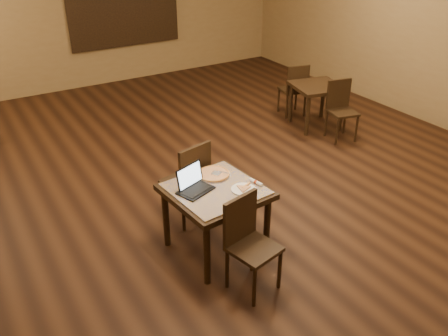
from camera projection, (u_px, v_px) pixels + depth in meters
ground at (234, 184)px, 6.36m from camera, size 10.00×10.00×0.00m
wall_back at (99, 10)px, 9.39m from camera, size 8.00×0.02×3.00m
wall_right at (448, 35)px, 7.48m from camera, size 0.02×10.00×3.00m
mural at (124, 5)px, 9.57m from camera, size 2.34×0.05×1.64m
tiled_table at (216, 197)px, 4.82m from camera, size 1.00×1.00×0.76m
chair_main_near at (248, 238)px, 4.41m from camera, size 0.49×0.49×0.95m
chair_main_far at (189, 179)px, 5.34m from camera, size 0.52×0.52×1.01m
laptop at (193, 184)px, 4.73m from camera, size 0.40×0.37×0.23m
plate at (243, 189)px, 4.74m from camera, size 0.25×0.25×0.01m
pizza_slice at (244, 188)px, 4.73m from camera, size 0.22×0.22×0.02m
pizza_pan at (214, 175)px, 5.01m from camera, size 0.36×0.36×0.01m
pizza_whole at (214, 174)px, 5.00m from camera, size 0.34×0.34×0.02m
spatula at (216, 173)px, 4.99m from camera, size 0.20×0.24×0.01m
napkin_roll at (256, 182)px, 4.85m from camera, size 0.07×0.17×0.04m
other_table_a at (317, 92)px, 7.80m from camera, size 0.92×0.92×0.72m
other_table_a_chair_near at (341, 106)px, 7.43m from camera, size 0.48×0.48×0.93m
other_table_a_chair_far at (295, 87)px, 8.23m from camera, size 0.48×0.48×0.93m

